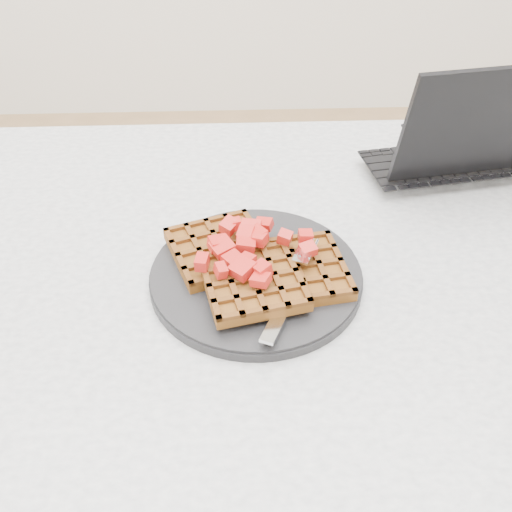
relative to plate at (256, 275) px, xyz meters
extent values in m
cube|color=silver|center=(0.04, 0.03, -0.02)|extent=(1.20, 0.80, 0.03)
cube|color=silver|center=(-0.51, 0.38, -0.40)|extent=(0.06, 0.06, 0.72)
cylinder|color=black|center=(0.00, 0.00, 0.00)|extent=(0.27, 0.27, 0.02)
imported|color=black|center=(0.33, 0.29, 0.00)|extent=(0.33, 0.24, 0.02)
cube|color=black|center=(0.34, 0.19, 0.11)|extent=(0.28, 0.09, 0.18)
camera|label=1|loc=(-0.02, -0.53, 0.48)|focal=40.00mm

